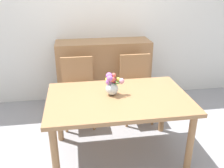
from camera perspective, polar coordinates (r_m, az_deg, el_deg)
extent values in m
plane|color=#939399|center=(2.91, 1.35, -16.00)|extent=(12.00, 12.00, 0.00)
cube|color=silver|center=(3.86, -2.82, 16.64)|extent=(7.00, 0.10, 2.80)
cube|color=#9E7047|center=(2.52, 1.49, -3.43)|extent=(1.45, 0.94, 0.04)
cylinder|color=#9E7047|center=(2.37, -13.05, -16.55)|extent=(0.07, 0.07, 0.69)
cylinder|color=#9E7047|center=(2.58, 17.69, -13.34)|extent=(0.07, 0.07, 0.69)
cylinder|color=#9E7047|center=(3.01, -12.24, -7.13)|extent=(0.07, 0.07, 0.69)
cylinder|color=#9E7047|center=(3.18, 11.73, -5.32)|extent=(0.07, 0.07, 0.69)
cube|color=#9E7047|center=(3.25, -7.82, -2.15)|extent=(0.42, 0.42, 0.04)
cylinder|color=#9E7047|center=(3.21, -4.26, -7.15)|extent=(0.04, 0.04, 0.44)
cylinder|color=#9E7047|center=(3.21, -10.74, -7.55)|extent=(0.04, 0.04, 0.44)
cylinder|color=#9E7047|center=(3.52, -4.77, -4.23)|extent=(0.04, 0.04, 0.44)
cylinder|color=#9E7047|center=(3.52, -10.64, -4.59)|extent=(0.04, 0.04, 0.44)
cube|color=#9E7047|center=(3.34, -8.13, 2.79)|extent=(0.42, 0.04, 0.42)
cube|color=#9E7047|center=(3.35, 5.95, -1.25)|extent=(0.42, 0.42, 0.04)
cylinder|color=#9E7047|center=(3.35, 9.55, -6.01)|extent=(0.04, 0.04, 0.44)
cylinder|color=#9E7047|center=(3.26, 3.49, -6.56)|extent=(0.04, 0.04, 0.44)
cylinder|color=#9E7047|center=(3.65, 7.83, -3.32)|extent=(0.04, 0.04, 0.44)
cylinder|color=#9E7047|center=(3.57, 2.28, -3.74)|extent=(0.04, 0.04, 0.44)
cube|color=#9E7047|center=(3.44, 5.31, 3.52)|extent=(0.42, 0.04, 0.42)
cube|color=#9E7047|center=(3.81, -1.94, 2.63)|extent=(1.40, 0.44, 1.00)
sphere|color=#B7933D|center=(3.48, -6.45, 5.33)|extent=(0.04, 0.04, 0.04)
sphere|color=#B7933D|center=(3.55, 3.31, 5.81)|extent=(0.04, 0.04, 0.04)
sphere|color=#B7933D|center=(3.62, -6.17, -0.71)|extent=(0.04, 0.04, 0.04)
sphere|color=#B7933D|center=(3.69, 3.17, -0.13)|extent=(0.04, 0.04, 0.04)
sphere|color=silver|center=(2.53, 0.00, -1.12)|extent=(0.13, 0.13, 0.13)
sphere|color=#B266C6|center=(2.51, -0.68, 0.51)|extent=(0.07, 0.07, 0.07)
cylinder|color=#478438|center=(2.51, -0.68, 0.18)|extent=(0.01, 0.01, 0.03)
sphere|color=#B266C6|center=(2.47, -0.68, 1.92)|extent=(0.07, 0.07, 0.07)
cylinder|color=#478438|center=(2.49, -0.68, 0.85)|extent=(0.01, 0.01, 0.10)
sphere|color=#EFD14C|center=(2.55, -0.83, 0.93)|extent=(0.07, 0.07, 0.07)
cylinder|color=#478438|center=(2.56, -0.83, 0.62)|extent=(0.01, 0.01, 0.03)
sphere|color=#E55B4C|center=(2.49, 0.44, 2.07)|extent=(0.05, 0.05, 0.05)
cylinder|color=#478438|center=(2.51, 0.43, 1.00)|extent=(0.01, 0.01, 0.10)
sphere|color=#B266C6|center=(2.45, -0.52, 1.31)|extent=(0.06, 0.06, 0.06)
cylinder|color=#478438|center=(2.47, -0.51, 0.39)|extent=(0.01, 0.01, 0.08)
sphere|color=#D12D66|center=(2.52, 0.48, 0.79)|extent=(0.06, 0.06, 0.06)
cylinder|color=#478438|center=(2.52, 0.48, 0.38)|extent=(0.01, 0.01, 0.04)
sphere|color=#EA9EBC|center=(2.51, 2.16, 0.69)|extent=(0.06, 0.06, 0.06)
cylinder|color=#478438|center=(2.52, 2.16, 0.31)|extent=(0.01, 0.01, 0.04)
sphere|color=#EFD14C|center=(2.51, 1.43, 1.03)|extent=(0.05, 0.05, 0.05)
cylinder|color=#478438|center=(2.52, 1.42, 0.49)|extent=(0.01, 0.01, 0.05)
sphere|color=#E55B4C|center=(2.47, 0.06, 1.08)|extent=(0.06, 0.06, 0.06)
cylinder|color=#478438|center=(2.48, 0.06, 0.34)|extent=(0.01, 0.01, 0.07)
ellipsoid|color=#478438|center=(2.47, 1.05, 0.52)|extent=(0.07, 0.06, 0.03)
ellipsoid|color=#478438|center=(2.48, 1.14, 0.14)|extent=(0.07, 0.06, 0.02)
ellipsoid|color=#478438|center=(2.51, 0.97, 0.11)|extent=(0.07, 0.04, 0.01)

